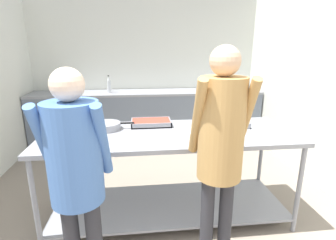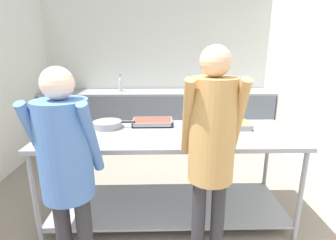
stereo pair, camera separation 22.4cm
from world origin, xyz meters
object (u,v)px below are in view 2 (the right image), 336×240
serving_tray_vegetables (226,125)px  water_bottle (121,84)px  guest_serving_left (66,160)px  sauce_pan (108,124)px  guest_serving_right (212,141)px  plate_stack (190,133)px  serving_tray_roast (153,122)px

serving_tray_vegetables → water_bottle: (-1.40, 2.16, 0.13)m
serving_tray_vegetables → guest_serving_left: bearing=-144.3°
sauce_pan → guest_serving_right: bearing=-44.0°
guest_serving_left → water_bottle: guest_serving_left is taller
plate_stack → water_bottle: (-1.01, 2.41, 0.13)m
plate_stack → water_bottle: 2.62m
plate_stack → guest_serving_left: guest_serving_left is taller
serving_tray_roast → sauce_pan: bearing=-168.3°
sauce_pan → plate_stack: 0.87m
sauce_pan → guest_serving_right: size_ratio=0.25×
guest_serving_left → water_bottle: 3.10m
serving_tray_roast → serving_tray_vegetables: 0.77m
serving_tray_roast → water_bottle: 2.14m
plate_stack → serving_tray_roast: bearing=134.4°
serving_tray_roast → plate_stack: bearing=-45.6°
serving_tray_vegetables → guest_serving_left: (-1.31, -0.94, 0.05)m
sauce_pan → serving_tray_roast: 0.47m
serving_tray_vegetables → guest_serving_right: bearing=-110.1°
serving_tray_vegetables → water_bottle: size_ratio=1.59×
serving_tray_roast → plate_stack: 0.52m
plate_stack → serving_tray_vegetables: (0.40, 0.26, 0.00)m
guest_serving_right → water_bottle: 3.20m
serving_tray_roast → plate_stack: serving_tray_roast is taller
sauce_pan → guest_serving_right: guest_serving_right is taller
serving_tray_roast → guest_serving_right: (0.45, -0.97, 0.15)m
sauce_pan → guest_serving_left: (-0.09, -0.97, 0.04)m
serving_tray_vegetables → plate_stack: bearing=-147.2°
serving_tray_vegetables → guest_serving_left: guest_serving_left is taller
sauce_pan → serving_tray_roast: bearing=11.7°
sauce_pan → plate_stack: size_ratio=1.79×
plate_stack → guest_serving_left: bearing=-143.1°
water_bottle → guest_serving_left: bearing=-88.3°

